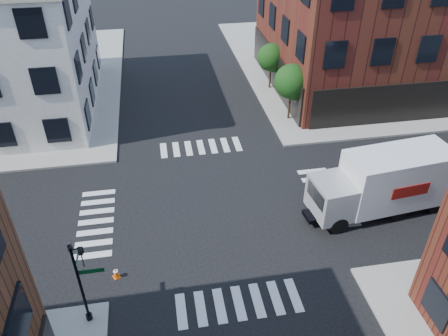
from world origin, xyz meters
name	(u,v)px	position (x,y,z in m)	size (l,w,h in m)	color
ground	(216,208)	(0.00, 0.00, 0.00)	(120.00, 120.00, 0.00)	black
sidewalk_ne	(381,59)	(21.00, 21.00, 0.07)	(30.00, 30.00, 0.15)	gray
building_ne	(416,16)	(20.50, 16.00, 6.00)	(25.00, 16.00, 12.00)	#4D1813
tree_near	(292,83)	(7.56, 9.98, 3.16)	(2.69, 2.69, 4.49)	black
tree_far	(272,59)	(7.56, 15.98, 2.87)	(2.43, 2.43, 4.07)	black
signal_pole	(81,275)	(-6.72, -6.68, 2.86)	(1.29, 1.24, 4.60)	black
box_truck	(384,183)	(9.53, -1.74, 2.00)	(8.68, 3.44, 3.84)	silver
traffic_cone	(116,273)	(-5.70, -4.41, 0.30)	(0.44, 0.44, 0.63)	#E6570A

